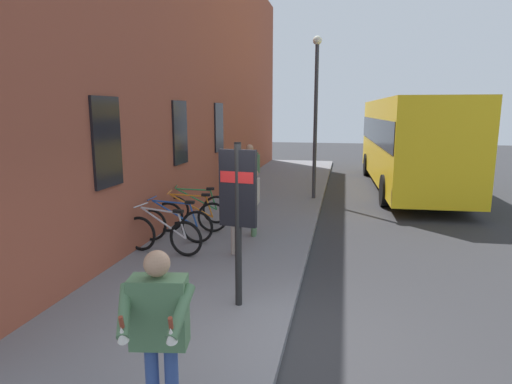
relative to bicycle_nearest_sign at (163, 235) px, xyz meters
The scene contains 14 objects.
ground 5.03m from the bicycle_nearest_sign, 50.41° to the right, with size 60.00×60.00×0.00m, color #2D2D30.
sidewalk_pavement 5.32m from the bicycle_nearest_sign, 12.01° to the right, with size 24.00×3.50×0.12m, color slate.
station_facade 7.30m from the bicycle_nearest_sign, ahead, with size 22.00×0.65×8.55m.
bicycle_nearest_sign is the anchor object (origin of this frame).
bicycle_leaning_wall 0.79m from the bicycle_nearest_sign, ahead, with size 0.48×1.77×0.97m.
bicycle_mid_rack 1.61m from the bicycle_nearest_sign, ahead, with size 0.51×1.75×0.97m.
bicycle_under_window 2.35m from the bicycle_nearest_sign, ahead, with size 0.64×1.72×0.97m.
transit_info_sign 3.09m from the bicycle_nearest_sign, 133.98° to the right, with size 0.16×0.56×2.40m.
city_bus 11.15m from the bicycle_nearest_sign, 31.96° to the right, with size 10.58×2.93×3.35m.
pedestrian_by_facade 2.29m from the bicycle_nearest_sign, 43.35° to the right, with size 0.59×0.25×1.54m.
pedestrian_crossing_street 1.57m from the bicycle_nearest_sign, 81.71° to the right, with size 0.44×0.49×1.53m.
pedestrian_near_bus 5.66m from the bicycle_nearest_sign, ahead, with size 0.45×0.62×1.78m.
tourist_with_hotdogs 5.08m from the bicycle_nearest_sign, 156.60° to the right, with size 0.63×0.64×1.68m.
street_lamp 7.29m from the bicycle_nearest_sign, 22.09° to the right, with size 0.28×0.28×5.11m.
Camera 1 is at (-5.00, -0.65, 2.95)m, focal length 30.42 mm.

